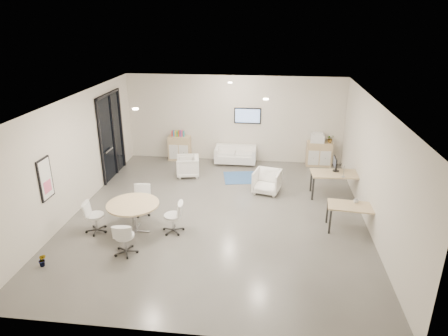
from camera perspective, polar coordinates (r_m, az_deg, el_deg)
room_shell at (r=10.61m, az=-0.88°, el=1.03°), size 9.60×10.60×4.80m
glass_door at (r=13.97m, az=-15.80°, el=4.83°), size 0.09×1.90×2.85m
artwork at (r=10.51m, az=-24.15°, el=-1.44°), size 0.05×0.54×1.04m
wall_tv at (r=14.77m, az=3.38°, el=7.46°), size 0.98×0.06×0.58m
ceiling_spots at (r=11.01m, az=-1.39°, el=10.33°), size 3.14×4.14×0.03m
sideboard_left at (r=15.30m, az=-6.35°, el=2.84°), size 0.83×0.43×0.93m
sideboard_right at (r=15.03m, az=13.41°, el=1.98°), size 0.91×0.44×0.91m
books at (r=15.14m, az=-6.58°, el=4.92°), size 0.48×0.14×0.22m
printer at (r=14.83m, az=13.20°, el=4.25°), size 0.50×0.42×0.34m
loveseat at (r=14.89m, az=1.67°, el=1.80°), size 1.51×0.76×0.56m
blue_rug at (r=13.71m, az=3.53°, el=-1.34°), size 1.85×1.40×0.01m
armchair_left at (r=13.76m, az=-5.23°, el=0.40°), size 0.84×0.87×0.77m
armchair_right at (r=12.49m, az=6.16°, el=-1.79°), size 0.93×0.89×0.80m
desk_rear at (r=12.49m, az=15.74°, el=-1.03°), size 1.54×0.84×0.78m
desk_front at (r=10.77m, az=18.06°, el=-5.48°), size 1.37×0.78×0.68m
monitor at (r=12.51m, az=15.61°, el=0.58°), size 0.20×0.50×0.44m
round_table at (r=10.35m, az=-12.87°, el=-5.38°), size 1.32×1.32×0.80m
meeting_chairs at (r=10.49m, az=-12.73°, el=-6.90°), size 2.61×2.61×0.82m
plant_cabinet at (r=14.90m, az=14.91°, el=3.97°), size 0.34×0.36×0.22m
plant_floor at (r=9.98m, az=-24.44°, el=-12.30°), size 0.21×0.34×0.14m
cup at (r=10.88m, az=18.35°, el=-4.45°), size 0.15×0.14×0.13m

